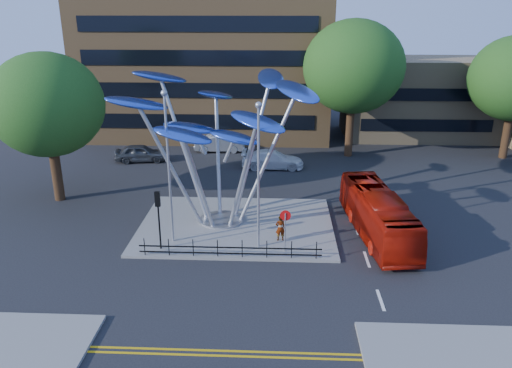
{
  "coord_description": "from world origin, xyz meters",
  "views": [
    {
      "loc": [
        1.54,
        -22.53,
        13.17
      ],
      "look_at": [
        0.32,
        4.0,
        3.57
      ],
      "focal_mm": 35.0,
      "sensor_mm": 36.0,
      "label": 1
    }
  ],
  "objects_px": {
    "traffic_light_island": "(158,208)",
    "pedestrian": "(280,228)",
    "parked_car_left": "(141,153)",
    "parked_car_right": "(273,159)",
    "tree_left": "(47,105)",
    "tree_right": "(354,67)",
    "no_entry_sign_island": "(285,224)",
    "red_bus": "(377,214)",
    "parked_car_mid": "(220,143)",
    "street_lamp_right": "(258,164)",
    "street_lamp_left": "(168,155)",
    "leaf_sculpture": "(218,116)"
  },
  "relations": [
    {
      "from": "parked_car_right",
      "to": "street_lamp_left",
      "type": "bearing_deg",
      "value": 159.01
    },
    {
      "from": "no_entry_sign_island",
      "to": "parked_car_left",
      "type": "relative_size",
      "value": 0.54
    },
    {
      "from": "tree_right",
      "to": "red_bus",
      "type": "height_order",
      "value": "tree_right"
    },
    {
      "from": "traffic_light_island",
      "to": "parked_car_right",
      "type": "height_order",
      "value": "traffic_light_island"
    },
    {
      "from": "no_entry_sign_island",
      "to": "red_bus",
      "type": "height_order",
      "value": "red_bus"
    },
    {
      "from": "red_bus",
      "to": "parked_car_mid",
      "type": "height_order",
      "value": "red_bus"
    },
    {
      "from": "tree_left",
      "to": "traffic_light_island",
      "type": "bearing_deg",
      "value": -39.81
    },
    {
      "from": "tree_left",
      "to": "street_lamp_right",
      "type": "height_order",
      "value": "tree_left"
    },
    {
      "from": "leaf_sculpture",
      "to": "traffic_light_island",
      "type": "bearing_deg",
      "value": -125.04
    },
    {
      "from": "leaf_sculpture",
      "to": "red_bus",
      "type": "xyz_separation_m",
      "value": [
        9.62,
        -1.46,
        -5.51
      ]
    },
    {
      "from": "traffic_light_island",
      "to": "parked_car_mid",
      "type": "xyz_separation_m",
      "value": [
        1.0,
        20.36,
        -1.83
      ]
    },
    {
      "from": "parked_car_right",
      "to": "street_lamp_right",
      "type": "bearing_deg",
      "value": 177.84
    },
    {
      "from": "tree_left",
      "to": "no_entry_sign_island",
      "type": "xyz_separation_m",
      "value": [
        16.0,
        -7.48,
        -4.98
      ]
    },
    {
      "from": "tree_right",
      "to": "no_entry_sign_island",
      "type": "relative_size",
      "value": 4.94
    },
    {
      "from": "traffic_light_island",
      "to": "no_entry_sign_island",
      "type": "xyz_separation_m",
      "value": [
        7.0,
        0.02,
        -0.8
      ]
    },
    {
      "from": "parked_car_mid",
      "to": "red_bus",
      "type": "bearing_deg",
      "value": -150.94
    },
    {
      "from": "tree_right",
      "to": "traffic_light_island",
      "type": "bearing_deg",
      "value": -123.69
    },
    {
      "from": "tree_right",
      "to": "street_lamp_left",
      "type": "distance_m",
      "value": 22.49
    },
    {
      "from": "parked_car_left",
      "to": "tree_right",
      "type": "bearing_deg",
      "value": -90.32
    },
    {
      "from": "leaf_sculpture",
      "to": "parked_car_right",
      "type": "distance_m",
      "value": 13.25
    },
    {
      "from": "tree_right",
      "to": "no_entry_sign_island",
      "type": "bearing_deg",
      "value": -107.12
    },
    {
      "from": "traffic_light_island",
      "to": "pedestrian",
      "type": "xyz_separation_m",
      "value": [
        6.75,
        1.35,
        -1.69
      ]
    },
    {
      "from": "street_lamp_right",
      "to": "traffic_light_island",
      "type": "bearing_deg",
      "value": -174.81
    },
    {
      "from": "tree_left",
      "to": "parked_car_left",
      "type": "xyz_separation_m",
      "value": [
        3.41,
        9.37,
        -6.03
      ]
    },
    {
      "from": "pedestrian",
      "to": "parked_car_mid",
      "type": "xyz_separation_m",
      "value": [
        -5.74,
        19.02,
        -0.15
      ]
    },
    {
      "from": "red_bus",
      "to": "parked_car_right",
      "type": "distance_m",
      "value": 14.33
    },
    {
      "from": "tree_left",
      "to": "traffic_light_island",
      "type": "distance_m",
      "value": 12.44
    },
    {
      "from": "tree_right",
      "to": "traffic_light_island",
      "type": "height_order",
      "value": "tree_right"
    },
    {
      "from": "street_lamp_right",
      "to": "pedestrian",
      "type": "distance_m",
      "value": 4.43
    },
    {
      "from": "parked_car_left",
      "to": "parked_car_right",
      "type": "xyz_separation_m",
      "value": [
        11.69,
        -1.37,
        -0.01
      ]
    },
    {
      "from": "street_lamp_left",
      "to": "parked_car_mid",
      "type": "xyz_separation_m",
      "value": [
        0.5,
        19.36,
        -4.58
      ]
    },
    {
      "from": "no_entry_sign_island",
      "to": "parked_car_left",
      "type": "xyz_separation_m",
      "value": [
        -12.59,
        16.85,
        -1.05
      ]
    },
    {
      "from": "tree_right",
      "to": "tree_left",
      "type": "xyz_separation_m",
      "value": [
        -22.0,
        -12.0,
        -1.24
      ]
    },
    {
      "from": "street_lamp_right",
      "to": "tree_right",
      "type": "bearing_deg",
      "value": 68.46
    },
    {
      "from": "no_entry_sign_island",
      "to": "street_lamp_left",
      "type": "bearing_deg",
      "value": 171.39
    },
    {
      "from": "street_lamp_right",
      "to": "traffic_light_island",
      "type": "height_order",
      "value": "street_lamp_right"
    },
    {
      "from": "red_bus",
      "to": "street_lamp_left",
      "type": "bearing_deg",
      "value": -178.51
    },
    {
      "from": "leaf_sculpture",
      "to": "parked_car_mid",
      "type": "distance_m",
      "value": 17.4
    },
    {
      "from": "tree_left",
      "to": "red_bus",
      "type": "height_order",
      "value": "tree_left"
    },
    {
      "from": "tree_right",
      "to": "parked_car_mid",
      "type": "bearing_deg",
      "value": 175.88
    },
    {
      "from": "pedestrian",
      "to": "parked_car_right",
      "type": "bearing_deg",
      "value": -95.59
    },
    {
      "from": "tree_left",
      "to": "red_bus",
      "type": "relative_size",
      "value": 1.06
    },
    {
      "from": "traffic_light_island",
      "to": "parked_car_left",
      "type": "xyz_separation_m",
      "value": [
        -5.59,
        16.87,
        -1.85
      ]
    },
    {
      "from": "tree_left",
      "to": "parked_car_mid",
      "type": "bearing_deg",
      "value": 52.13
    },
    {
      "from": "leaf_sculpture",
      "to": "pedestrian",
      "type": "relative_size",
      "value": 8.16
    },
    {
      "from": "no_entry_sign_island",
      "to": "parked_car_left",
      "type": "distance_m",
      "value": 21.06
    },
    {
      "from": "street_lamp_right",
      "to": "parked_car_left",
      "type": "relative_size",
      "value": 1.84
    },
    {
      "from": "tree_right",
      "to": "leaf_sculpture",
      "type": "distance_m",
      "value": 18.37
    },
    {
      "from": "traffic_light_island",
      "to": "tree_left",
      "type": "bearing_deg",
      "value": 140.19
    },
    {
      "from": "leaf_sculpture",
      "to": "parked_car_right",
      "type": "height_order",
      "value": "leaf_sculpture"
    }
  ]
}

